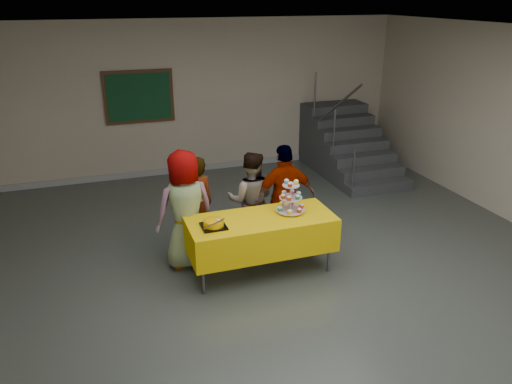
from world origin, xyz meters
TOP-DOWN VIEW (x-y plane):
  - room_shell at (0.00, 0.02)m, footprint 10.00×10.04m
  - bake_table at (-0.32, 0.77)m, footprint 1.88×0.78m
  - cupcake_stand at (0.11, 0.83)m, footprint 0.38×0.38m
  - bear_cake at (-0.95, 0.71)m, footprint 0.32×0.36m
  - schoolchild_a at (-1.19, 1.27)m, footprint 0.85×0.63m
  - schoolchild_b at (-0.99, 1.53)m, footprint 0.58×0.45m
  - schoolchild_c at (-0.21, 1.51)m, footprint 0.83×0.74m
  - schoolchild_d at (0.23, 1.32)m, footprint 0.91×0.40m
  - staircase at (2.70, 4.13)m, footprint 1.30×2.40m
  - noticeboard at (-1.29, 4.96)m, footprint 1.30×0.05m

SIDE VIEW (x-z plane):
  - staircase at x=2.70m, z-range -0.53..1.51m
  - bake_table at x=-0.32m, z-range 0.17..0.94m
  - schoolchild_c at x=-0.21m, z-range 0.00..1.41m
  - schoolchild_b at x=-0.99m, z-range 0.00..1.43m
  - schoolchild_d at x=0.23m, z-range 0.00..1.53m
  - schoolchild_a at x=-1.19m, z-range 0.00..1.60m
  - bear_cake at x=-0.95m, z-range 0.77..0.89m
  - cupcake_stand at x=0.11m, z-range 0.72..1.16m
  - noticeboard at x=-1.29m, z-range 1.10..2.10m
  - room_shell at x=0.00m, z-range 0.62..3.64m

